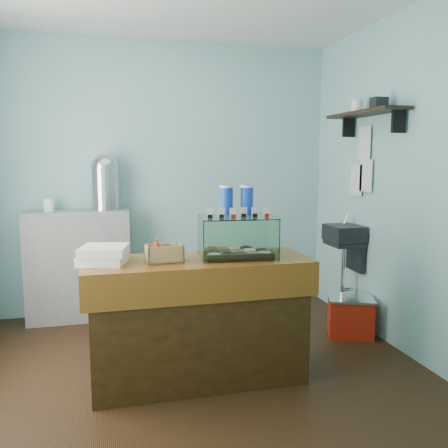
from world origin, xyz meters
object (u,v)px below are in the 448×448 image
object	(u,v)px
counter	(198,319)
red_cooler	(350,316)
coffee_urn	(105,181)
display_case	(237,233)

from	to	relation	value
counter	red_cooler	bearing A→B (deg)	18.43
counter	red_cooler	xyz separation A→B (m)	(1.51, 0.50, -0.28)
coffee_urn	display_case	bearing A→B (deg)	-59.11
coffee_urn	red_cooler	distance (m)	2.67
counter	coffee_urn	bearing A→B (deg)	111.44
display_case	red_cooler	size ratio (longest dim) A/B	1.17
display_case	counter	bearing A→B (deg)	-166.37
display_case	coffee_urn	xyz separation A→B (m)	(-0.92, 1.53, 0.32)
display_case	coffee_urn	world-z (taller)	coffee_urn
coffee_urn	red_cooler	size ratio (longest dim) A/B	1.13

